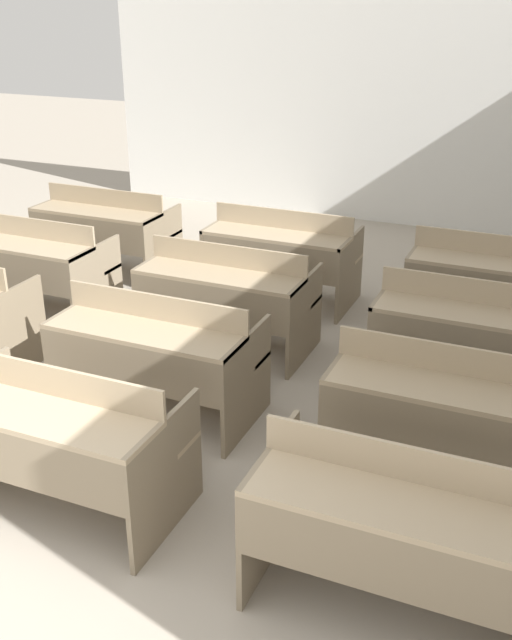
{
  "coord_description": "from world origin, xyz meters",
  "views": [
    {
      "loc": [
        2.27,
        -1.46,
        2.6
      ],
      "look_at": [
        0.61,
        2.42,
        0.72
      ],
      "focal_mm": 42.0,
      "sensor_mm": 36.0,
      "label": 1
    }
  ],
  "objects_px": {
    "bench_front_right": "(399,524)",
    "bench_third_right": "(471,333)",
    "bench_third_left": "(31,262)",
    "bench_second_center": "(156,351)",
    "bench_third_center": "(226,294)",
    "bench_second_right": "(446,409)",
    "bench_back_center": "(281,252)",
    "bench_front_center": "(57,434)",
    "bench_back_right": "(491,282)",
    "bench_back_left": "(105,228)"
  },
  "relations": [
    {
      "from": "bench_second_right",
      "to": "bench_third_right",
      "type": "xyz_separation_m",
      "value": [
        -0.02,
        1.08,
        0.0
      ]
    },
    {
      "from": "bench_front_center",
      "to": "bench_third_left",
      "type": "height_order",
      "value": "same"
    },
    {
      "from": "bench_front_center",
      "to": "bench_second_center",
      "type": "relative_size",
      "value": 1.0
    },
    {
      "from": "bench_second_right",
      "to": "bench_back_center",
      "type": "distance_m",
      "value": 2.82
    },
    {
      "from": "bench_front_center",
      "to": "bench_third_left",
      "type": "distance_m",
      "value": 2.83
    },
    {
      "from": "bench_third_center",
      "to": "bench_back_left",
      "type": "bearing_deg",
      "value": 149.26
    },
    {
      "from": "bench_third_right",
      "to": "bench_back_center",
      "type": "xyz_separation_m",
      "value": [
        -1.81,
        1.07,
        0.0
      ]
    },
    {
      "from": "bench_second_center",
      "to": "bench_third_left",
      "type": "distance_m",
      "value": 2.13
    },
    {
      "from": "bench_third_left",
      "to": "bench_third_center",
      "type": "height_order",
      "value": "same"
    },
    {
      "from": "bench_second_center",
      "to": "bench_back_center",
      "type": "relative_size",
      "value": 1.0
    },
    {
      "from": "bench_second_center",
      "to": "bench_second_right",
      "type": "distance_m",
      "value": 1.85
    },
    {
      "from": "bench_third_right",
      "to": "bench_back_right",
      "type": "distance_m",
      "value": 1.06
    },
    {
      "from": "bench_front_right",
      "to": "bench_third_left",
      "type": "distance_m",
      "value": 4.25
    },
    {
      "from": "bench_second_right",
      "to": "bench_back_right",
      "type": "bearing_deg",
      "value": 90.67
    },
    {
      "from": "bench_front_center",
      "to": "bench_back_left",
      "type": "distance_m",
      "value": 3.71
    },
    {
      "from": "bench_back_left",
      "to": "bench_back_center",
      "type": "distance_m",
      "value": 1.85
    },
    {
      "from": "bench_front_right",
      "to": "bench_third_center",
      "type": "relative_size",
      "value": 1.0
    },
    {
      "from": "bench_front_center",
      "to": "bench_second_right",
      "type": "relative_size",
      "value": 1.0
    },
    {
      "from": "bench_back_left",
      "to": "bench_back_right",
      "type": "bearing_deg",
      "value": -0.3
    },
    {
      "from": "bench_third_left",
      "to": "bench_back_right",
      "type": "relative_size",
      "value": 1.0
    },
    {
      "from": "bench_second_center",
      "to": "bench_back_right",
      "type": "distance_m",
      "value": 2.81
    },
    {
      "from": "bench_front_center",
      "to": "bench_back_right",
      "type": "bearing_deg",
      "value": 60.56
    },
    {
      "from": "bench_back_center",
      "to": "bench_front_center",
      "type": "bearing_deg",
      "value": -89.98
    },
    {
      "from": "bench_front_center",
      "to": "bench_third_right",
      "type": "relative_size",
      "value": 1.0
    },
    {
      "from": "bench_front_center",
      "to": "bench_third_center",
      "type": "height_order",
      "value": "same"
    },
    {
      "from": "bench_second_right",
      "to": "bench_back_center",
      "type": "relative_size",
      "value": 1.0
    },
    {
      "from": "bench_second_right",
      "to": "bench_third_center",
      "type": "height_order",
      "value": "same"
    },
    {
      "from": "bench_second_center",
      "to": "bench_third_left",
      "type": "bearing_deg",
      "value": 149.83
    },
    {
      "from": "bench_third_center",
      "to": "bench_third_right",
      "type": "bearing_deg",
      "value": 0.13
    },
    {
      "from": "bench_front_right",
      "to": "bench_third_right",
      "type": "xyz_separation_m",
      "value": [
        -0.01,
        2.14,
        0.0
      ]
    },
    {
      "from": "bench_front_center",
      "to": "bench_front_right",
      "type": "xyz_separation_m",
      "value": [
        1.82,
        -0.0,
        0.0
      ]
    },
    {
      "from": "bench_third_right",
      "to": "bench_back_right",
      "type": "height_order",
      "value": "same"
    },
    {
      "from": "bench_second_center",
      "to": "bench_third_right",
      "type": "height_order",
      "value": "same"
    },
    {
      "from": "bench_third_right",
      "to": "bench_third_left",
      "type": "bearing_deg",
      "value": -179.84
    },
    {
      "from": "bench_third_center",
      "to": "bench_back_center",
      "type": "height_order",
      "value": "same"
    },
    {
      "from": "bench_third_left",
      "to": "bench_second_center",
      "type": "bearing_deg",
      "value": -30.17
    },
    {
      "from": "bench_front_center",
      "to": "bench_back_right",
      "type": "height_order",
      "value": "same"
    },
    {
      "from": "bench_front_center",
      "to": "bench_third_center",
      "type": "xyz_separation_m",
      "value": [
        -0.03,
        2.13,
        0.0
      ]
    },
    {
      "from": "bench_second_center",
      "to": "bench_second_right",
      "type": "xyz_separation_m",
      "value": [
        1.85,
        0.0,
        0.0
      ]
    },
    {
      "from": "bench_front_right",
      "to": "bench_back_right",
      "type": "height_order",
      "value": "same"
    },
    {
      "from": "bench_third_left",
      "to": "bench_back_right",
      "type": "height_order",
      "value": "same"
    },
    {
      "from": "bench_front_right",
      "to": "bench_third_right",
      "type": "relative_size",
      "value": 1.0
    },
    {
      "from": "bench_front_right",
      "to": "bench_third_center",
      "type": "bearing_deg",
      "value": 130.82
    },
    {
      "from": "bench_front_center",
      "to": "bench_front_right",
      "type": "distance_m",
      "value": 1.82
    },
    {
      "from": "bench_front_right",
      "to": "bench_third_left",
      "type": "relative_size",
      "value": 1.0
    },
    {
      "from": "bench_third_left",
      "to": "bench_back_center",
      "type": "height_order",
      "value": "same"
    },
    {
      "from": "bench_back_right",
      "to": "bench_third_center",
      "type": "bearing_deg",
      "value": -149.78
    },
    {
      "from": "bench_second_center",
      "to": "bench_third_center",
      "type": "height_order",
      "value": "same"
    },
    {
      "from": "bench_back_center",
      "to": "bench_second_right",
      "type": "bearing_deg",
      "value": -49.56
    },
    {
      "from": "bench_front_center",
      "to": "bench_second_center",
      "type": "height_order",
      "value": "same"
    }
  ]
}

